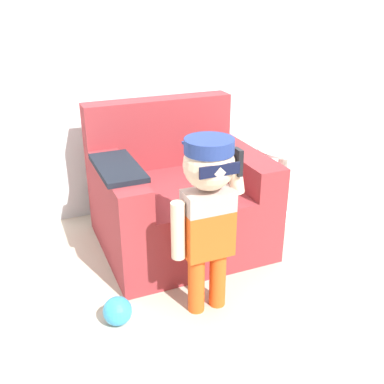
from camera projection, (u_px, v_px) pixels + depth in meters
The scene contains 6 objects.
ground_plane at pixel (169, 247), 2.99m from camera, with size 10.00×10.00×0.00m, color #BCB29E.
wall_back at pixel (130, 32), 3.04m from camera, with size 10.00×0.05×2.60m.
armchair at pixel (177, 198), 2.94m from camera, with size 1.03×0.92×0.90m.
person_child at pixel (208, 201), 2.17m from camera, with size 0.39×0.29×0.95m.
side_table at pixel (282, 177), 3.24m from camera, with size 0.37×0.37×0.55m.
toy_ball at pixel (118, 311), 2.28m from camera, with size 0.15×0.15×0.15m.
Camera 1 is at (-0.86, -2.43, 1.57)m, focal length 42.00 mm.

